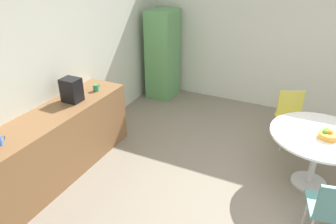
{
  "coord_description": "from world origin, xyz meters",
  "views": [
    {
      "loc": [
        -2.86,
        -0.18,
        2.73
      ],
      "look_at": [
        0.23,
        1.32,
        0.95
      ],
      "focal_mm": 33.87,
      "sensor_mm": 36.0,
      "label": 1
    }
  ],
  "objects_px": {
    "locker_cabinet": "(163,55)",
    "coffee_maker": "(72,90)",
    "chair_yellow": "(291,112)",
    "chair_teal": "(334,208)",
    "mug_white": "(96,88)",
    "round_table": "(319,143)",
    "fruit_bowl": "(328,135)"
  },
  "relations": [
    {
      "from": "chair_yellow",
      "to": "chair_teal",
      "type": "distance_m",
      "value": 2.0
    },
    {
      "from": "fruit_bowl",
      "to": "coffee_maker",
      "type": "distance_m",
      "value": 3.24
    },
    {
      "from": "chair_teal",
      "to": "fruit_bowl",
      "type": "relative_size",
      "value": 3.71
    },
    {
      "from": "locker_cabinet",
      "to": "chair_teal",
      "type": "relative_size",
      "value": 2.08
    },
    {
      "from": "chair_yellow",
      "to": "mug_white",
      "type": "height_order",
      "value": "mug_white"
    },
    {
      "from": "mug_white",
      "to": "fruit_bowl",
      "type": "bearing_deg",
      "value": -83.78
    },
    {
      "from": "chair_yellow",
      "to": "mug_white",
      "type": "bearing_deg",
      "value": 116.85
    },
    {
      "from": "locker_cabinet",
      "to": "coffee_maker",
      "type": "xyz_separation_m",
      "value": [
        -2.49,
        0.1,
        0.2
      ]
    },
    {
      "from": "coffee_maker",
      "to": "chair_teal",
      "type": "bearing_deg",
      "value": -93.16
    },
    {
      "from": "locker_cabinet",
      "to": "coffee_maker",
      "type": "height_order",
      "value": "locker_cabinet"
    },
    {
      "from": "chair_teal",
      "to": "fruit_bowl",
      "type": "bearing_deg",
      "value": 8.18
    },
    {
      "from": "mug_white",
      "to": "round_table",
      "type": "bearing_deg",
      "value": -82.59
    },
    {
      "from": "coffee_maker",
      "to": "locker_cabinet",
      "type": "bearing_deg",
      "value": -2.3
    },
    {
      "from": "round_table",
      "to": "chair_yellow",
      "type": "relative_size",
      "value": 1.42
    },
    {
      "from": "coffee_maker",
      "to": "mug_white",
      "type": "bearing_deg",
      "value": -9.35
    },
    {
      "from": "locker_cabinet",
      "to": "chair_yellow",
      "type": "relative_size",
      "value": 2.08
    },
    {
      "from": "chair_yellow",
      "to": "locker_cabinet",
      "type": "bearing_deg",
      "value": 73.28
    },
    {
      "from": "mug_white",
      "to": "chair_yellow",
      "type": "bearing_deg",
      "value": -63.15
    },
    {
      "from": "chair_teal",
      "to": "chair_yellow",
      "type": "bearing_deg",
      "value": 17.91
    },
    {
      "from": "locker_cabinet",
      "to": "round_table",
      "type": "distance_m",
      "value": 3.42
    },
    {
      "from": "locker_cabinet",
      "to": "round_table",
      "type": "bearing_deg",
      "value": -119.6
    },
    {
      "from": "round_table",
      "to": "coffee_maker",
      "type": "distance_m",
      "value": 3.2
    },
    {
      "from": "round_table",
      "to": "chair_teal",
      "type": "relative_size",
      "value": 1.42
    },
    {
      "from": "chair_yellow",
      "to": "fruit_bowl",
      "type": "distance_m",
      "value": 1.12
    },
    {
      "from": "chair_yellow",
      "to": "chair_teal",
      "type": "relative_size",
      "value": 1.0
    },
    {
      "from": "fruit_bowl",
      "to": "coffee_maker",
      "type": "relative_size",
      "value": 0.7
    },
    {
      "from": "chair_yellow",
      "to": "mug_white",
      "type": "relative_size",
      "value": 6.43
    },
    {
      "from": "locker_cabinet",
      "to": "fruit_bowl",
      "type": "bearing_deg",
      "value": -119.84
    },
    {
      "from": "round_table",
      "to": "mug_white",
      "type": "height_order",
      "value": "mug_white"
    },
    {
      "from": "locker_cabinet",
      "to": "mug_white",
      "type": "distance_m",
      "value": 2.08
    },
    {
      "from": "chair_yellow",
      "to": "chair_teal",
      "type": "bearing_deg",
      "value": -162.09
    },
    {
      "from": "mug_white",
      "to": "locker_cabinet",
      "type": "bearing_deg",
      "value": -0.87
    }
  ]
}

